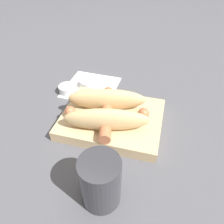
{
  "coord_description": "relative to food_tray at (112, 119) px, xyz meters",
  "views": [
    {
      "loc": [
        -0.11,
        0.39,
        0.39
      ],
      "look_at": [
        0.0,
        0.0,
        0.04
      ],
      "focal_mm": 35.0,
      "sensor_mm": 36.0,
      "label": 1
    }
  ],
  "objects": [
    {
      "name": "napkin",
      "position": [
        0.11,
        -0.14,
        -0.01
      ],
      "size": [
        0.16,
        0.16,
        0.0
      ],
      "color": "white",
      "rests_on": "ground_plane"
    },
    {
      "name": "food_tray",
      "position": [
        0.0,
        0.0,
        0.0
      ],
      "size": [
        0.25,
        0.19,
        0.03
      ],
      "color": "tan",
      "rests_on": "ground_plane"
    },
    {
      "name": "condiment_cup_far",
      "position": [
        0.16,
        -0.09,
        -0.0
      ],
      "size": [
        0.05,
        0.05,
        0.02
      ],
      "color": "silver",
      "rests_on": "ground_plane"
    },
    {
      "name": "sausage",
      "position": [
        0.01,
        0.01,
        0.03
      ],
      "size": [
        0.2,
        0.18,
        0.03
      ],
      "color": "#B26642",
      "rests_on": "food_tray"
    },
    {
      "name": "ground_plane",
      "position": [
        0.0,
        0.0,
        -0.01
      ],
      "size": [
        3.0,
        3.0,
        0.0
      ],
      "primitive_type": "plane",
      "color": "#4C4C51"
    },
    {
      "name": "condiment_cup_near",
      "position": [
        0.11,
        -0.14,
        -0.0
      ],
      "size": [
        0.05,
        0.05,
        0.02
      ],
      "color": "silver",
      "rests_on": "ground_plane"
    },
    {
      "name": "pickled_veggies",
      "position": [
        0.04,
        -0.06,
        0.02
      ],
      "size": [
        0.07,
        0.07,
        0.0
      ],
      "color": "orange",
      "rests_on": "food_tray"
    },
    {
      "name": "drink_glass",
      "position": [
        -0.03,
        0.2,
        0.04
      ],
      "size": [
        0.07,
        0.07,
        0.1
      ],
      "color": "#333338",
      "rests_on": "ground_plane"
    },
    {
      "name": "bread_roll",
      "position": [
        0.01,
        0.01,
        0.04
      ],
      "size": [
        0.21,
        0.15,
        0.06
      ],
      "color": "tan",
      "rests_on": "food_tray"
    }
  ]
}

